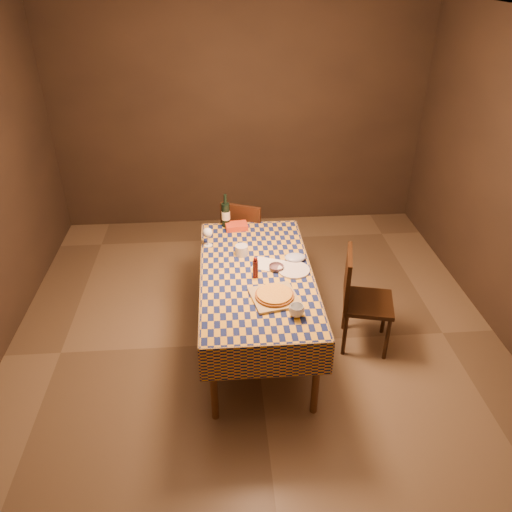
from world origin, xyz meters
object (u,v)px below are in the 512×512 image
(cutting_board, at_px, (274,297))
(chair_far, at_px, (245,236))
(wine_bottle, at_px, (226,214))
(bowl, at_px, (276,268))
(dining_table, at_px, (256,280))
(white_plate, at_px, (294,270))
(chair_right, at_px, (359,295))
(pizza, at_px, (274,295))

(cutting_board, height_order, chair_far, chair_far)
(cutting_board, bearing_deg, wine_bottle, 105.42)
(bowl, bearing_deg, wine_bottle, 115.88)
(wine_bottle, bearing_deg, dining_table, -74.87)
(dining_table, distance_m, cutting_board, 0.40)
(dining_table, distance_m, bowl, 0.20)
(wine_bottle, height_order, white_plate, wine_bottle)
(dining_table, height_order, white_plate, white_plate)
(bowl, height_order, chair_far, chair_far)
(bowl, bearing_deg, chair_right, -6.49)
(cutting_board, xyz_separation_m, chair_right, (0.78, 0.33, -0.26))
(white_plate, relative_size, chair_right, 0.29)
(wine_bottle, relative_size, white_plate, 1.23)
(cutting_board, height_order, white_plate, cutting_board)
(pizza, height_order, white_plate, pizza)
(white_plate, bearing_deg, bowl, 169.09)
(wine_bottle, height_order, chair_right, wine_bottle)
(pizza, bearing_deg, cutting_board, -63.43)
(dining_table, relative_size, pizza, 4.91)
(bowl, bearing_deg, dining_table, -170.10)
(pizza, xyz_separation_m, white_plate, (0.20, 0.38, -0.03))
(bowl, xyz_separation_m, white_plate, (0.14, -0.03, -0.01))
(cutting_board, distance_m, wine_bottle, 1.29)
(dining_table, distance_m, wine_bottle, 0.91)
(bowl, bearing_deg, pizza, -98.39)
(pizza, height_order, bowl, pizza)
(white_plate, bearing_deg, chair_right, -5.36)
(bowl, distance_m, wine_bottle, 0.93)
(pizza, bearing_deg, white_plate, 61.78)
(cutting_board, bearing_deg, white_plate, 61.78)
(cutting_board, xyz_separation_m, chair_far, (-0.15, 1.46, -0.26))
(dining_table, relative_size, white_plate, 6.78)
(chair_far, bearing_deg, dining_table, -87.89)
(wine_bottle, relative_size, chair_far, 0.36)
(dining_table, distance_m, white_plate, 0.33)
(wine_bottle, bearing_deg, chair_far, 49.54)
(dining_table, height_order, cutting_board, cutting_board)
(white_plate, xyz_separation_m, chair_right, (0.58, -0.05, -0.26))
(chair_right, bearing_deg, dining_table, 176.64)
(chair_far, bearing_deg, cutting_board, -84.17)
(wine_bottle, distance_m, chair_right, 1.49)
(bowl, relative_size, chair_right, 0.13)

